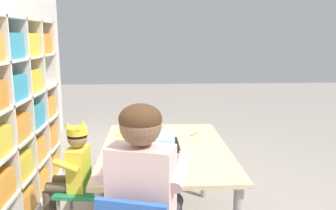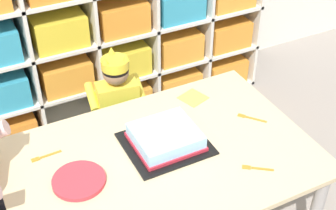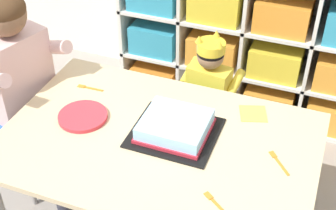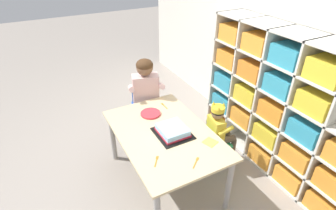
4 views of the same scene
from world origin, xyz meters
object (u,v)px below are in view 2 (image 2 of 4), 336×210
(classroom_chair_blue, at_px, (123,134))
(fork_at_table_front_edge, at_px, (255,168))
(paper_plate_stack, at_px, (79,180))
(fork_beside_plate_stack, at_px, (250,118))
(birthday_cake_on_tray, at_px, (165,139))
(activity_table, at_px, (161,171))
(fork_by_napkin, at_px, (44,157))
(child_with_crown, at_px, (116,100))

(classroom_chair_blue, distance_m, fork_at_table_front_edge, 0.86)
(paper_plate_stack, distance_m, fork_beside_plate_stack, 0.83)
(birthday_cake_on_tray, distance_m, fork_at_table_front_edge, 0.39)
(activity_table, bearing_deg, classroom_chair_blue, 86.64)
(paper_plate_stack, bearing_deg, birthday_cake_on_tray, 6.56)
(paper_plate_stack, relative_size, fork_beside_plate_stack, 1.84)
(fork_at_table_front_edge, bearing_deg, fork_by_napkin, -175.63)
(fork_at_table_front_edge, xyz_separation_m, fork_by_napkin, (-0.74, 0.45, 0.00))
(activity_table, height_order, fork_beside_plate_stack, fork_beside_plate_stack)
(birthday_cake_on_tray, distance_m, paper_plate_stack, 0.40)
(child_with_crown, xyz_separation_m, fork_beside_plate_stack, (0.43, -0.58, 0.14))
(activity_table, height_order, paper_plate_stack, paper_plate_stack)
(paper_plate_stack, xyz_separation_m, fork_at_table_front_edge, (0.66, -0.25, -0.01))
(fork_by_napkin, bearing_deg, birthday_cake_on_tray, -19.65)
(birthday_cake_on_tray, relative_size, fork_beside_plate_stack, 3.03)
(fork_at_table_front_edge, bearing_deg, activity_table, 178.43)
(paper_plate_stack, height_order, fork_beside_plate_stack, paper_plate_stack)
(classroom_chair_blue, xyz_separation_m, fork_beside_plate_stack, (0.44, -0.48, 0.29))
(classroom_chair_blue, bearing_deg, paper_plate_stack, 60.95)
(child_with_crown, bearing_deg, fork_beside_plate_stack, 133.89)
(classroom_chair_blue, xyz_separation_m, birthday_cake_on_tray, (0.02, -0.47, 0.32))
(child_with_crown, bearing_deg, fork_at_table_front_edge, 114.38)
(classroom_chair_blue, bearing_deg, fork_beside_plate_stack, 139.94)
(activity_table, distance_m, fork_at_table_front_edge, 0.40)
(activity_table, height_order, birthday_cake_on_tray, birthday_cake_on_tray)
(child_with_crown, height_order, paper_plate_stack, child_with_crown)
(birthday_cake_on_tray, relative_size, fork_at_table_front_edge, 3.09)
(activity_table, xyz_separation_m, classroom_chair_blue, (0.03, 0.53, -0.21))
(classroom_chair_blue, xyz_separation_m, paper_plate_stack, (-0.38, -0.52, 0.30))
(fork_at_table_front_edge, relative_size, fork_by_napkin, 0.87)
(child_with_crown, height_order, fork_by_napkin, child_with_crown)
(classroom_chair_blue, height_order, child_with_crown, child_with_crown)
(birthday_cake_on_tray, relative_size, fork_by_napkin, 2.70)
(activity_table, distance_m, paper_plate_stack, 0.36)
(birthday_cake_on_tray, bearing_deg, activity_table, -129.53)
(fork_by_napkin, bearing_deg, classroom_chair_blue, 32.34)
(paper_plate_stack, bearing_deg, fork_by_napkin, 112.29)
(activity_table, relative_size, paper_plate_stack, 6.04)
(child_with_crown, bearing_deg, activity_table, 93.51)
(child_with_crown, relative_size, fork_by_napkin, 6.34)
(fork_at_table_front_edge, bearing_deg, birthday_cake_on_tray, 166.86)
(child_with_crown, bearing_deg, fork_by_napkin, 48.40)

